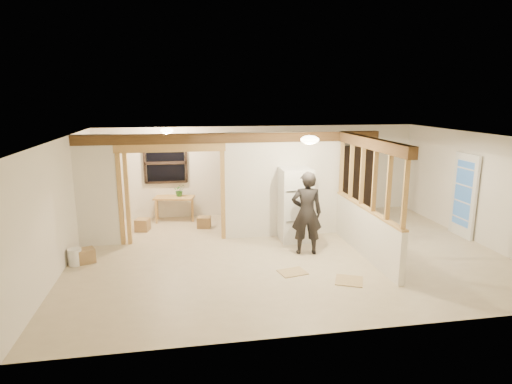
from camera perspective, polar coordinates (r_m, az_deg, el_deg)
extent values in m
cube|color=beige|center=(9.36, 4.09, -8.08)|extent=(9.00, 6.50, 0.01)
cube|color=white|center=(8.80, 4.35, 7.38)|extent=(9.00, 6.50, 0.01)
cube|color=silver|center=(12.11, 0.50, 2.87)|extent=(9.00, 0.01, 2.50)
cube|color=silver|center=(6.02, 11.77, -7.50)|extent=(9.00, 0.01, 2.50)
cube|color=silver|center=(9.05, -24.65, -1.63)|extent=(0.01, 6.50, 2.50)
cube|color=silver|center=(10.98, 27.66, 0.40)|extent=(0.01, 6.50, 2.50)
cube|color=silver|center=(10.09, -20.51, 0.09)|extent=(0.90, 0.12, 2.50)
cube|color=silver|center=(10.18, 3.68, 0.98)|extent=(2.80, 0.12, 2.50)
cube|color=tan|center=(9.94, -11.07, -0.40)|extent=(2.46, 0.14, 2.20)
cube|color=brown|center=(9.80, -3.12, 7.22)|extent=(7.00, 0.18, 0.22)
cube|color=brown|center=(8.97, 15.00, 6.32)|extent=(0.18, 3.30, 0.22)
cube|color=silver|center=(9.35, 14.35, -5.21)|extent=(0.12, 3.20, 1.00)
cube|color=tan|center=(9.07, 14.74, 1.79)|extent=(0.14, 3.20, 1.32)
cube|color=black|center=(11.80, -11.97, 3.81)|extent=(1.12, 0.10, 1.10)
cube|color=white|center=(11.29, 25.99, -0.43)|extent=(0.12, 0.86, 2.00)
ellipsoid|color=#FFEABF|center=(8.40, 7.18, 6.94)|extent=(0.36, 0.36, 0.16)
ellipsoid|color=#FFEABF|center=(10.83, -11.81, 8.02)|extent=(0.32, 0.32, 0.14)
ellipsoid|color=#FFD88C|center=(10.16, -9.02, 6.14)|extent=(0.07, 0.07, 0.07)
cube|color=white|center=(9.94, 5.26, -1.69)|extent=(0.70, 0.68, 1.70)
imported|color=black|center=(9.10, 6.77, -2.80)|extent=(0.71, 0.53, 1.79)
cube|color=tan|center=(11.81, -10.81, -2.18)|extent=(1.13, 0.73, 0.66)
imported|color=#2B6731|center=(11.74, -10.17, 0.22)|extent=(0.32, 0.28, 0.33)
cylinder|color=#AC1711|center=(10.69, -20.56, -4.43)|extent=(0.63, 0.63, 0.62)
cube|color=black|center=(12.74, 13.09, 1.69)|extent=(0.96, 0.32, 1.92)
cylinder|color=white|center=(9.35, -23.00, -7.97)|extent=(0.30, 0.30, 0.34)
cube|color=#9E7A4C|center=(11.09, -6.96, -4.02)|extent=(0.38, 0.35, 0.29)
cube|color=#9E7A4C|center=(11.13, -14.89, -4.25)|extent=(0.39, 0.39, 0.30)
cube|color=#9E7A4C|center=(9.41, -21.80, -7.89)|extent=(0.44, 0.40, 0.29)
cube|color=tan|center=(8.15, 12.31, -11.47)|extent=(0.64, 0.64, 0.02)
cube|color=tan|center=(8.36, 4.90, -10.60)|extent=(0.57, 0.50, 0.02)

